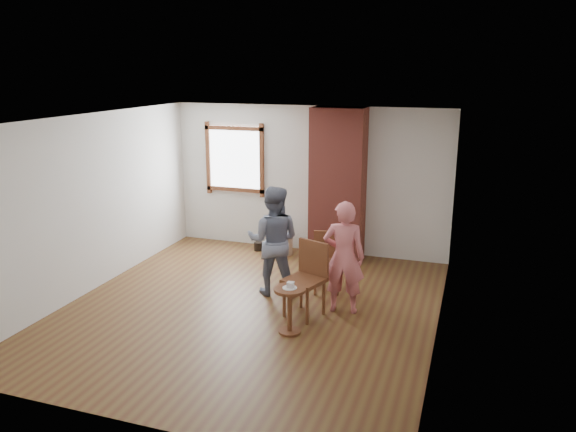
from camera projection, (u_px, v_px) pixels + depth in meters
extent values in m
plane|color=brown|center=(250.00, 308.00, 7.77)|extent=(5.50, 5.50, 0.00)
cube|color=silver|center=(308.00, 180.00, 9.95)|extent=(5.00, 0.04, 2.60)
cube|color=silver|center=(91.00, 204.00, 8.21)|extent=(0.04, 5.50, 2.60)
cube|color=silver|center=(443.00, 236.00, 6.66)|extent=(0.04, 5.50, 2.60)
cube|color=white|center=(247.00, 119.00, 7.10)|extent=(5.00, 5.50, 0.04)
cube|color=brown|center=(235.00, 159.00, 10.27)|extent=(1.14, 0.06, 1.34)
cube|color=white|center=(235.00, 159.00, 10.29)|extent=(1.00, 0.02, 1.20)
cube|color=#A7463B|center=(338.00, 185.00, 9.53)|extent=(0.90, 0.50, 2.60)
cylinder|color=#C9B491|center=(283.00, 242.00, 9.97)|extent=(0.40, 0.40, 0.44)
cylinder|color=black|center=(258.00, 246.00, 10.20)|extent=(0.17, 0.17, 0.16)
cube|color=brown|center=(327.00, 263.00, 8.27)|extent=(0.50, 0.50, 0.05)
cylinder|color=brown|center=(315.00, 281.00, 8.18)|extent=(0.04, 0.04, 0.44)
cylinder|color=brown|center=(338.00, 281.00, 8.16)|extent=(0.04, 0.04, 0.44)
cylinder|color=brown|center=(316.00, 273.00, 8.50)|extent=(0.04, 0.04, 0.44)
cylinder|color=brown|center=(338.00, 273.00, 8.48)|extent=(0.04, 0.04, 0.44)
cube|color=brown|center=(327.00, 245.00, 8.39)|extent=(0.41, 0.14, 0.44)
cube|color=brown|center=(304.00, 281.00, 7.42)|extent=(0.59, 0.59, 0.06)
cylinder|color=brown|center=(284.00, 299.00, 7.46)|extent=(0.04, 0.04, 0.50)
cylinder|color=brown|center=(307.00, 306.00, 7.23)|extent=(0.04, 0.04, 0.50)
cylinder|color=brown|center=(301.00, 291.00, 7.74)|extent=(0.04, 0.04, 0.50)
cylinder|color=brown|center=(324.00, 297.00, 7.52)|extent=(0.04, 0.04, 0.50)
cube|color=brown|center=(314.00, 259.00, 7.52)|extent=(0.46, 0.20, 0.50)
cylinder|color=brown|center=(290.00, 290.00, 6.92)|extent=(0.40, 0.40, 0.04)
cylinder|color=brown|center=(290.00, 311.00, 7.00)|extent=(0.06, 0.06, 0.54)
cylinder|color=brown|center=(290.00, 331.00, 7.07)|extent=(0.28, 0.28, 0.03)
cylinder|color=white|center=(290.00, 288.00, 6.91)|extent=(0.18, 0.18, 0.01)
cube|color=silver|center=(290.00, 285.00, 6.90)|extent=(0.08, 0.07, 0.06)
imported|color=#141C37|center=(273.00, 241.00, 8.12)|extent=(0.87, 0.73, 1.61)
imported|color=#D1686C|center=(344.00, 257.00, 7.50)|extent=(0.61, 0.44, 1.55)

